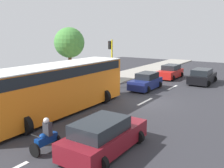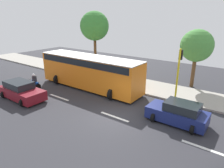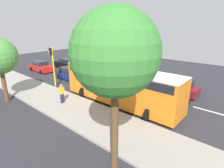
{
  "view_description": "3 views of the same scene",
  "coord_description": "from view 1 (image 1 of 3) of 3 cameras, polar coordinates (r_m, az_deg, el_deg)",
  "views": [
    {
      "loc": [
        -7.93,
        16.7,
        5.11
      ],
      "look_at": [
        1.97,
        1.57,
        1.41
      ],
      "focal_mm": 40.23,
      "sensor_mm": 36.0,
      "label": 1
    },
    {
      "loc": [
        -10.29,
        -7.37,
        6.83
      ],
      "look_at": [
        2.0,
        1.68,
        1.58
      ],
      "focal_mm": 31.94,
      "sensor_mm": 36.0,
      "label": 2
    },
    {
      "loc": [
        15.13,
        14.64,
        6.66
      ],
      "look_at": [
        1.91,
        3.28,
        0.92
      ],
      "focal_mm": 28.85,
      "sensor_mm": 36.0,
      "label": 3
    }
  ],
  "objects": [
    {
      "name": "street_tree_north",
      "position": [
        26.23,
        -9.66,
        9.19
      ],
      "size": [
        3.08,
        3.08,
        5.67
      ],
      "color": "brown",
      "rests_on": "ground"
    },
    {
      "name": "lane_stripe_mid",
      "position": [
        19.18,
        7.54,
        -3.97
      ],
      "size": [
        0.2,
        2.4,
        0.01
      ],
      "primitive_type": "cube",
      "color": "white",
      "rests_on": "ground"
    },
    {
      "name": "lane_stripe_far_north",
      "position": [
        30.21,
        17.51,
        1.31
      ],
      "size": [
        0.2,
        2.4,
        0.01
      ],
      "primitive_type": "cube",
      "color": "white",
      "rests_on": "ground"
    },
    {
      "name": "city_bus",
      "position": [
        16.31,
        -12.11,
        -0.23
      ],
      "size": [
        3.2,
        11.0,
        3.16
      ],
      "color": "orange",
      "rests_on": "ground"
    },
    {
      "name": "lane_stripe_north",
      "position": [
        24.58,
        13.65,
        -0.74
      ],
      "size": [
        0.2,
        2.4,
        0.01
      ],
      "primitive_type": "cube",
      "color": "white",
      "rests_on": "ground"
    },
    {
      "name": "traffic_light_corner",
      "position": [
        23.29,
        -0.21,
        6.2
      ],
      "size": [
        0.49,
        0.24,
        4.5
      ],
      "color": "yellow",
      "rests_on": "ground"
    },
    {
      "name": "pedestrian_near_signal",
      "position": [
        21.38,
        -11.75,
        0.41
      ],
      "size": [
        0.4,
        0.24,
        1.69
      ],
      "color": "#1E1E4C",
      "rests_on": "sidewalk"
    },
    {
      "name": "motorcycle",
      "position": [
        11.5,
        -14.78,
        -11.68
      ],
      "size": [
        0.6,
        1.3,
        1.53
      ],
      "color": "black",
      "rests_on": "ground"
    },
    {
      "name": "car_dark_blue",
      "position": [
        23.18,
        7.7,
        0.52
      ],
      "size": [
        2.14,
        3.87,
        1.52
      ],
      "color": "navy",
      "rests_on": "ground"
    },
    {
      "name": "lane_stripe_south",
      "position": [
        14.26,
        -3.16,
        -9.42
      ],
      "size": [
        0.2,
        2.4,
        0.01
      ],
      "primitive_type": "cube",
      "color": "white",
      "rests_on": "ground"
    },
    {
      "name": "sidewalk",
      "position": [
        22.96,
        -8.38,
        -1.22
      ],
      "size": [
        4.0,
        60.0,
        0.15
      ],
      "primitive_type": "cube",
      "color": "#9E998E",
      "rests_on": "ground"
    },
    {
      "name": "car_red",
      "position": [
        29.41,
        13.09,
        2.67
      ],
      "size": [
        2.23,
        4.24,
        1.52
      ],
      "color": "red",
      "rests_on": "ground"
    },
    {
      "name": "ground_plane",
      "position": [
        19.19,
        7.54,
        -4.13
      ],
      "size": [
        40.0,
        60.0,
        0.1
      ],
      "primitive_type": "cube",
      "color": "#2D2D33"
    },
    {
      "name": "car_black",
      "position": [
        27.27,
        19.82,
        1.61
      ],
      "size": [
        2.34,
        4.52,
        1.52
      ],
      "color": "black",
      "rests_on": "ground"
    },
    {
      "name": "car_maroon",
      "position": [
        11.1,
        -1.83,
        -11.77
      ],
      "size": [
        2.3,
        4.46,
        1.52
      ],
      "color": "maroon",
      "rests_on": "ground"
    }
  ]
}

